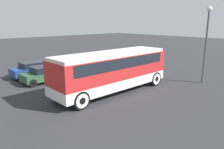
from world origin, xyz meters
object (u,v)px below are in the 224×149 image
Objects in this scene: lamp_post at (207,35)px; parked_car_mid at (36,69)px; parked_car_near at (47,74)px; tour_bus at (113,68)px.

parked_car_mid is at bearing 128.42° from lamp_post.
parked_car_near is 13.91m from lamp_post.
parked_car_mid is at bearing 104.15° from tour_bus.
parked_car_near is at bearing 135.07° from lamp_post.
parked_car_near is (-2.19, 6.09, -1.12)m from tour_bus.
tour_bus is at bearing -70.19° from parked_car_near.
lamp_post is (9.55, -9.53, 3.40)m from parked_car_near.
tour_bus is at bearing 154.95° from lamp_post.
parked_car_mid is (0.04, 2.47, 0.02)m from parked_car_near.
parked_car_mid is (-2.16, 8.56, -1.10)m from tour_bus.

